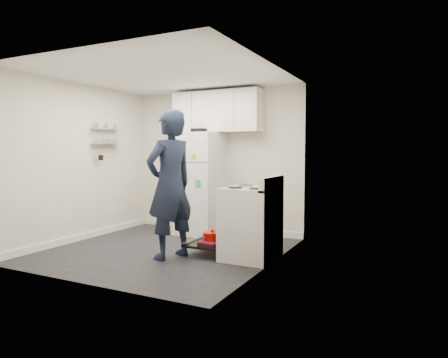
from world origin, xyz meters
The scene contains 7 objects.
room centered at (-0.03, 0.03, 1.21)m, with size 3.21×3.21×2.51m.
electric_range centered at (1.26, 0.15, 0.47)m, with size 0.66×0.76×1.10m.
open_oven_door centered at (0.69, 0.15, 0.18)m, with size 0.55×0.70×0.22m.
refrigerator centered at (-0.15, 1.25, 0.88)m, with size 0.72×0.74×1.81m.
upper_cabinets centered at (0.10, 1.43, 2.10)m, with size 1.60×0.33×0.70m, color silver.
wall_shelf_rack centered at (-1.52, 0.49, 1.68)m, with size 0.14×0.60×0.61m.
person centered at (0.30, -0.30, 0.98)m, with size 0.72×0.47×1.97m, color #151C30.
Camera 1 is at (3.28, -4.70, 1.43)m, focal length 32.00 mm.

